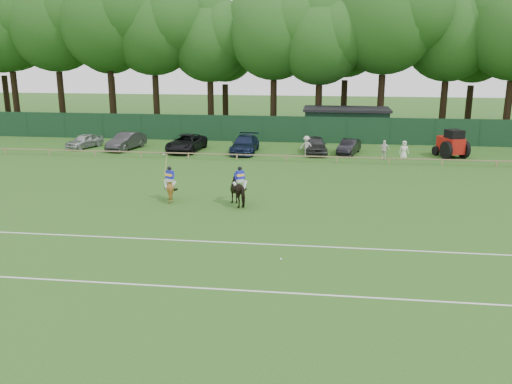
% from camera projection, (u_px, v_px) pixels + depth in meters
% --- Properties ---
extents(ground, '(160.00, 160.00, 0.00)m').
position_uv_depth(ground, '(238.00, 236.00, 26.01)').
color(ground, '#1E4C14').
rests_on(ground, ground).
extents(horse_dark, '(1.90, 2.21, 1.72)m').
position_uv_depth(horse_dark, '(240.00, 190.00, 30.90)').
color(horse_dark, black).
rests_on(horse_dark, ground).
extents(horse_chestnut, '(1.62, 1.69, 1.45)m').
position_uv_depth(horse_chestnut, '(170.00, 188.00, 31.92)').
color(horse_chestnut, brown).
rests_on(horse_chestnut, ground).
extents(sedan_silver, '(2.78, 4.00, 1.26)m').
position_uv_depth(sedan_silver, '(84.00, 141.00, 48.80)').
color(sedan_silver, '#ADB0B2').
rests_on(sedan_silver, ground).
extents(sedan_grey, '(2.48, 4.72, 1.48)m').
position_uv_depth(sedan_grey, '(126.00, 141.00, 48.05)').
color(sedan_grey, '#2D2C2F').
rests_on(sedan_grey, ground).
extents(suv_black, '(2.96, 5.44, 1.45)m').
position_uv_depth(suv_black, '(186.00, 143.00, 47.19)').
color(suv_black, black).
rests_on(suv_black, ground).
extents(sedan_navy, '(2.12, 5.05, 1.46)m').
position_uv_depth(sedan_navy, '(245.00, 144.00, 46.47)').
color(sedan_navy, '#101A35').
rests_on(sedan_navy, ground).
extents(hatch_grey, '(2.25, 4.52, 1.48)m').
position_uv_depth(hatch_grey, '(315.00, 145.00, 46.05)').
color(hatch_grey, '#2D2D2F').
rests_on(hatch_grey, ground).
extents(estate_black, '(2.26, 3.94, 1.23)m').
position_uv_depth(estate_black, '(349.00, 147.00, 46.00)').
color(estate_black, black).
rests_on(estate_black, ground).
extents(spectator_left, '(1.22, 0.88, 1.70)m').
position_uv_depth(spectator_left, '(307.00, 146.00, 44.93)').
color(spectator_left, beige).
rests_on(spectator_left, ground).
extents(spectator_mid, '(0.97, 0.55, 1.56)m').
position_uv_depth(spectator_mid, '(384.00, 150.00, 43.74)').
color(spectator_mid, silver).
rests_on(spectator_mid, ground).
extents(spectator_right, '(0.74, 0.48, 1.50)m').
position_uv_depth(spectator_right, '(404.00, 150.00, 43.79)').
color(spectator_right, white).
rests_on(spectator_right, ground).
extents(rider_dark, '(0.85, 0.65, 1.41)m').
position_uv_depth(rider_dark, '(240.00, 178.00, 30.69)').
color(rider_dark, silver).
rests_on(rider_dark, ground).
extents(rider_chestnut, '(0.90, 0.78, 2.05)m').
position_uv_depth(rider_chestnut, '(169.00, 177.00, 31.73)').
color(rider_chestnut, silver).
rests_on(rider_chestnut, ground).
extents(polo_ball, '(0.09, 0.09, 0.09)m').
position_uv_depth(polo_ball, '(281.00, 259.00, 23.00)').
color(polo_ball, silver).
rests_on(polo_ball, ground).
extents(pitch_lines, '(60.00, 5.10, 0.01)m').
position_uv_depth(pitch_lines, '(224.00, 263.00, 22.66)').
color(pitch_lines, silver).
rests_on(pitch_lines, ground).
extents(pitch_rail, '(62.10, 0.10, 0.50)m').
position_uv_depth(pitch_rail, '(274.00, 155.00, 43.15)').
color(pitch_rail, '#997F5B').
rests_on(pitch_rail, ground).
extents(perimeter_fence, '(92.08, 0.08, 2.50)m').
position_uv_depth(perimeter_fence, '(283.00, 129.00, 51.57)').
color(perimeter_fence, '#14351E').
rests_on(perimeter_fence, ground).
extents(utility_shed, '(8.40, 4.40, 3.04)m').
position_uv_depth(utility_shed, '(346.00, 123.00, 53.62)').
color(utility_shed, '#14331E').
rests_on(utility_shed, ground).
extents(tree_row, '(96.00, 12.00, 21.00)m').
position_uv_depth(tree_row, '(307.00, 130.00, 59.30)').
color(tree_row, '#26561C').
rests_on(tree_row, ground).
extents(tractor, '(2.71, 3.23, 2.32)m').
position_uv_depth(tractor, '(452.00, 144.00, 44.41)').
color(tractor, '#A7160F').
rests_on(tractor, ground).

